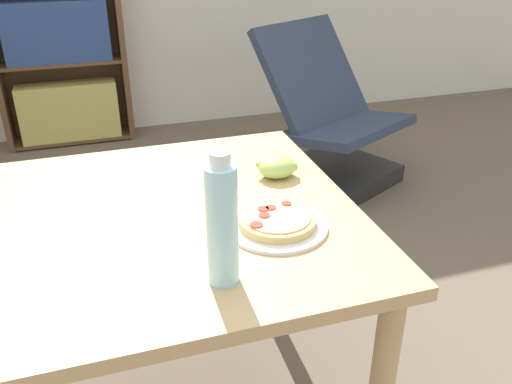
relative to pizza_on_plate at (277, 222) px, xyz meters
The scene contains 6 objects.
dining_table 0.33m from the pizza_on_plate, 152.48° to the left, with size 1.03×0.93×0.74m.
pizza_on_plate is the anchor object (origin of this frame).
grape_bunch 0.29m from the pizza_on_plate, 69.72° to the left, with size 0.12×0.09×0.06m.
drink_bottle 0.27m from the pizza_on_plate, 136.71° to the right, with size 0.07×0.07×0.29m.
lounge_chair_far 1.90m from the pizza_on_plate, 60.26° to the left, with size 0.87×0.96×0.88m.
bookshelf 2.76m from the pizza_on_plate, 101.15° to the left, with size 0.83×0.25×1.63m.
Camera 1 is at (-0.03, -1.29, 1.43)m, focal length 38.00 mm.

